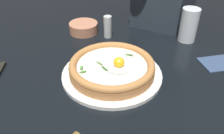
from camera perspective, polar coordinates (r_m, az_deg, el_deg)
ground_plane at (r=0.75m, az=1.69°, el=-3.17°), size 2.40×2.40×0.03m
pizza_plate at (r=0.74m, az=0.00°, el=-1.65°), size 0.32×0.32×0.01m
pizza at (r=0.73m, az=0.03°, el=0.10°), size 0.27×0.27×0.06m
side_bowl at (r=1.01m, az=-6.96°, el=9.52°), size 0.12×0.12×0.04m
drinking_glass at (r=0.97m, az=18.16°, el=9.22°), size 0.07×0.07×0.13m
folded_napkin at (r=0.88m, az=25.20°, el=1.04°), size 0.14×0.16×0.01m
pepper_shaker at (r=0.95m, az=-1.07°, el=9.80°), size 0.03×0.03×0.09m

